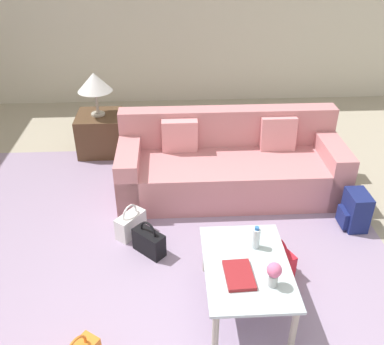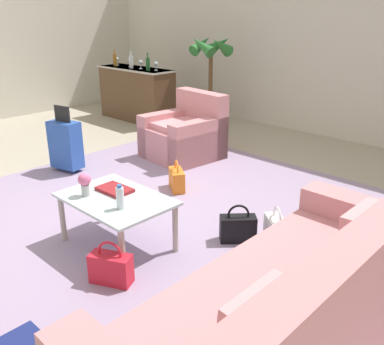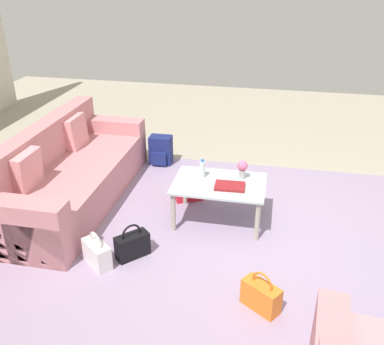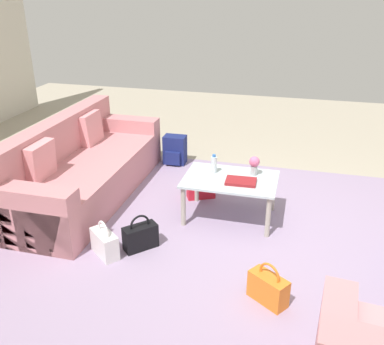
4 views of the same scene
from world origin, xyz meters
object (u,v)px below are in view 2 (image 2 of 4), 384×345
at_px(wine_bottle_clear, 131,62).
at_px(handbag_white, 276,231).
at_px(potted_palm, 211,76).
at_px(wine_glass_left_of_centre, 130,61).
at_px(flower_vase, 85,182).
at_px(wine_glass_leftmost, 117,59).
at_px(water_bottle, 120,198).
at_px(couch, 294,317).
at_px(coffee_table_book, 115,189).
at_px(armchair, 186,136).
at_px(handbag_orange, 177,179).
at_px(suitcase_blue, 65,144).
at_px(wine_glass_rightmost, 156,64).
at_px(bar_console, 137,93).
at_px(wine_glass_right_of_centre, 141,63).
at_px(wine_bottle_green, 148,64).
at_px(wine_bottle_amber, 115,60).
at_px(coffee_table, 116,204).
at_px(handbag_red, 111,268).
at_px(handbag_black, 238,228).

bearing_deg(wine_bottle_clear, handbag_white, -24.23).
distance_m(handbag_white, potted_palm, 4.25).
height_order(wine_glass_left_of_centre, potted_palm, potted_palm).
bearing_deg(flower_vase, wine_glass_leftmost, 139.69).
distance_m(wine_glass_left_of_centre, potted_palm, 1.60).
bearing_deg(water_bottle, flower_vase, -173.21).
xyz_separation_m(couch, coffee_table_book, (-1.92, 0.18, 0.17)).
bearing_deg(armchair, handbag_orange, -50.81).
bearing_deg(armchair, suitcase_blue, -115.68).
bearing_deg(handbag_white, wine_glass_rightmost, 151.61).
xyz_separation_m(armchair, potted_palm, (-0.91, 1.53, 0.58)).
distance_m(bar_console, handbag_orange, 3.53).
bearing_deg(wine_glass_right_of_centre, wine_glass_leftmost, 177.75).
relative_size(flower_vase, wine_bottle_green, 0.68).
distance_m(wine_glass_leftmost, wine_glass_left_of_centre, 0.37).
height_order(wine_glass_left_of_centre, suitcase_blue, wine_glass_left_of_centre).
xyz_separation_m(water_bottle, potted_palm, (-2.40, 3.80, 0.32)).
bearing_deg(coffee_table_book, wine_glass_left_of_centre, 136.96).
relative_size(coffee_table_book, wine_bottle_amber, 1.02).
relative_size(flower_vase, handbag_orange, 0.57).
height_order(water_bottle, potted_palm, potted_palm).
height_order(couch, wine_glass_leftmost, wine_glass_leftmost).
bearing_deg(wine_glass_rightmost, coffee_table_book, -46.96).
bearing_deg(wine_glass_left_of_centre, handbag_white, -24.68).
relative_size(wine_glass_right_of_centre, wine_bottle_green, 0.51).
relative_size(handbag_white, potted_palm, 0.22).
relative_size(wine_glass_left_of_centre, suitcase_blue, 0.18).
bearing_deg(coffee_table, suitcase_blue, 160.71).
height_order(couch, handbag_white, couch).
relative_size(water_bottle, suitcase_blue, 0.24).
distance_m(couch, armchair, 3.84).
bearing_deg(handbag_red, wine_bottle_amber, 142.39).
height_order(coffee_table_book, wine_glass_leftmost, wine_glass_leftmost).
distance_m(flower_vase, wine_glass_left_of_centre, 4.79).
xyz_separation_m(couch, armchair, (-3.09, 2.27, -0.00)).
bearing_deg(wine_bottle_clear, handbag_red, -40.88).
xyz_separation_m(wine_glass_right_of_centre, handbag_black, (4.02, -2.28, -0.94)).
distance_m(water_bottle, wine_bottle_amber, 5.22).
distance_m(coffee_table, handbag_white, 1.42).
relative_size(flower_vase, wine_glass_leftmost, 1.33).
xyz_separation_m(coffee_table_book, wine_bottle_green, (-2.91, 2.92, 0.60)).
relative_size(coffee_table_book, potted_palm, 0.19).
distance_m(armchair, handbag_red, 3.06).
relative_size(wine_glass_rightmost, suitcase_blue, 0.18).
height_order(water_bottle, suitcase_blue, suitcase_blue).
distance_m(water_bottle, bar_console, 4.89).
xyz_separation_m(wine_glass_right_of_centre, handbag_red, (3.72, -3.45, -0.94)).
height_order(wine_bottle_green, handbag_black, wine_bottle_green).
distance_m(wine_bottle_amber, potted_palm, 1.92).
xyz_separation_m(wine_glass_right_of_centre, handbag_white, (4.30, -2.09, -0.94)).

